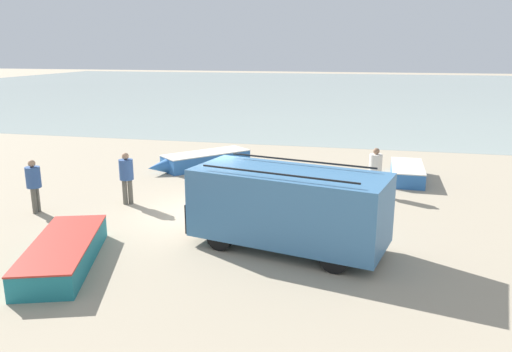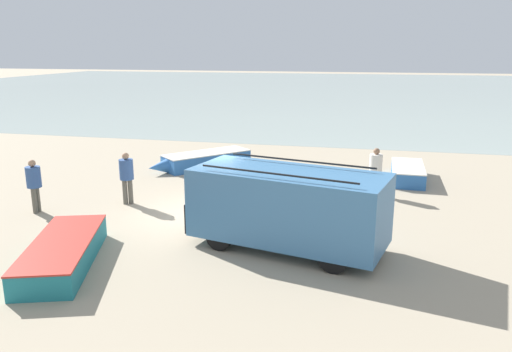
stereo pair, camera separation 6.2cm
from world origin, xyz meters
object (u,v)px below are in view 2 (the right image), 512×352
at_px(fishing_rowboat_1, 203,160).
at_px(fisherman_2, 127,173).
at_px(fishing_rowboat_2, 407,172).
at_px(fishing_rowboat_0, 65,250).
at_px(fisherman_1, 376,167).
at_px(fisherman_0, 34,181).
at_px(parked_van, 287,206).

bearing_deg(fishing_rowboat_1, fisherman_2, 34.11).
bearing_deg(fisherman_2, fishing_rowboat_2, -86.02).
distance_m(fishing_rowboat_0, fisherman_1, 10.80).
bearing_deg(fisherman_0, parked_van, 168.10).
xyz_separation_m(fishing_rowboat_0, fisherman_0, (-3.19, 3.24, 0.74)).
xyz_separation_m(fishing_rowboat_1, fisherman_0, (-3.21, -7.19, 0.71)).
bearing_deg(fisherman_2, fisherman_1, -96.59).
bearing_deg(fishing_rowboat_2, fisherman_2, 121.54).
bearing_deg(fishing_rowboat_1, fishing_rowboat_0, 41.49).
relative_size(fishing_rowboat_0, fishing_rowboat_1, 1.13).
xyz_separation_m(fishing_rowboat_2, fisherman_2, (-9.52, -5.60, 0.77)).
height_order(fishing_rowboat_0, fisherman_1, fisherman_1).
height_order(parked_van, fisherman_1, parked_van).
bearing_deg(fishing_rowboat_2, parked_van, 157.59).
relative_size(fishing_rowboat_0, fisherman_0, 2.71).
height_order(parked_van, fishing_rowboat_0, parked_van).
bearing_deg(parked_van, fishing_rowboat_2, -100.35).
xyz_separation_m(fisherman_0, fisherman_2, (2.47, 1.52, 0.02)).
height_order(fishing_rowboat_0, fisherman_2, fisherman_2).
xyz_separation_m(fishing_rowboat_0, fisherman_1, (7.50, 7.74, 0.73)).
xyz_separation_m(fishing_rowboat_0, fishing_rowboat_1, (0.03, 10.43, 0.03)).
xyz_separation_m(fishing_rowboat_1, fisherman_1, (7.47, -2.69, 0.71)).
xyz_separation_m(parked_van, fisherman_0, (-8.42, 1.08, -0.12)).
height_order(fishing_rowboat_0, fisherman_0, fisherman_0).
bearing_deg(fishing_rowboat_1, parked_van, 73.85).
relative_size(fisherman_0, fisherman_1, 1.01).
height_order(fishing_rowboat_1, fisherman_1, fisherman_1).
xyz_separation_m(parked_van, fishing_rowboat_0, (-5.24, -2.16, -0.86)).
bearing_deg(fisherman_0, fishing_rowboat_2, -153.89).
bearing_deg(fisherman_1, fisherman_2, 96.31).
bearing_deg(fishing_rowboat_2, fisherman_0, 121.79).
relative_size(fisherman_1, fisherman_2, 0.97).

